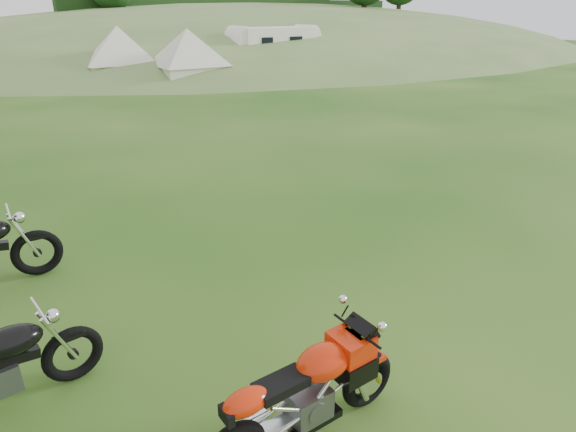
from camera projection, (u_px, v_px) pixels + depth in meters
ground at (289, 290)px, 6.32m from camera, size 120.00×120.00×0.00m
hillside at (251, 45)px, 49.01m from camera, size 80.00×64.00×8.00m
hedgerow at (251, 45)px, 49.01m from camera, size 36.00×1.20×8.60m
sport_motorcycle at (307, 387)px, 3.93m from camera, size 1.85×0.48×1.11m
tent_mid at (120, 55)px, 23.72m from camera, size 3.63×3.63×2.65m
tent_right at (189, 56)px, 23.14m from camera, size 3.19×3.19×2.60m
caravan at (274, 50)px, 27.60m from camera, size 5.55×2.86×2.51m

